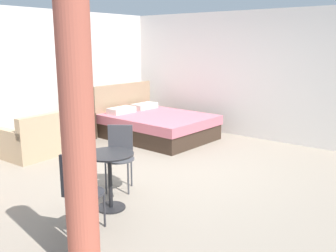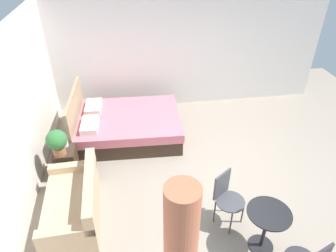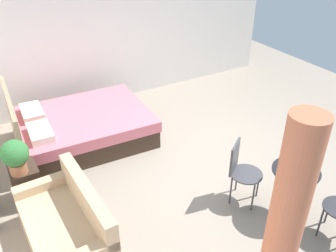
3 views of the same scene
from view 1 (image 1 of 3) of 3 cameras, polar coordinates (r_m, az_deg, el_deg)
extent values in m
cube|color=gray|center=(5.93, 0.90, -7.02)|extent=(8.59, 9.43, 0.02)
cube|color=silver|center=(7.98, -17.91, 7.18)|extent=(8.59, 0.12, 2.62)
cube|color=silver|center=(8.02, 13.24, 7.48)|extent=(0.12, 6.43, 2.62)
cube|color=#38281E|center=(7.88, -1.41, -0.76)|extent=(1.69, 2.12, 0.31)
cube|color=#C66675|center=(7.83, -1.42, 1.02)|extent=(1.73, 2.16, 0.19)
cube|color=#997F60|center=(8.53, -6.74, 2.81)|extent=(1.67, 0.13, 1.08)
cube|color=silver|center=(8.07, -7.08, 2.39)|extent=(0.59, 0.34, 0.12)
cube|color=silver|center=(8.56, -3.59, 3.05)|extent=(0.59, 0.34, 0.12)
cube|color=tan|center=(7.19, -18.17, -2.28)|extent=(1.47, 0.82, 0.42)
cube|color=tan|center=(6.86, -16.85, 0.47)|extent=(1.45, 0.19, 0.37)
cube|color=tan|center=(7.52, -14.31, 0.73)|extent=(0.17, 0.77, 0.13)
cube|color=tan|center=(6.78, -22.76, -1.15)|extent=(0.17, 0.77, 0.13)
cube|color=#38281E|center=(7.95, -12.77, -0.11)|extent=(0.42, 0.35, 0.54)
cylinder|color=#935B3D|center=(7.85, -13.67, 2.30)|extent=(0.21, 0.21, 0.16)
sphere|color=#2D6B33|center=(7.82, -13.76, 3.92)|extent=(0.35, 0.35, 0.35)
cylinder|color=silver|center=(7.94, -12.18, 2.69)|extent=(0.12, 0.12, 0.21)
cylinder|color=black|center=(4.74, -8.63, -12.13)|extent=(0.35, 0.35, 0.02)
cylinder|color=black|center=(4.61, -8.77, -8.40)|extent=(0.05, 0.05, 0.68)
cylinder|color=black|center=(4.50, -8.92, -4.24)|extent=(0.58, 0.58, 0.02)
cylinder|color=#2D2D33|center=(4.24, -9.64, -12.28)|extent=(0.02, 0.02, 0.42)
cylinder|color=#2D2D33|center=(4.37, -13.05, -11.65)|extent=(0.02, 0.02, 0.42)
cylinder|color=#2D2D33|center=(4.01, -11.55, -13.86)|extent=(0.02, 0.02, 0.42)
cylinder|color=#2D2D33|center=(4.15, -15.10, -13.12)|extent=(0.02, 0.02, 0.42)
cylinder|color=#2D2D33|center=(4.10, -12.48, -9.90)|extent=(0.53, 0.53, 0.02)
cube|color=#2D2D33|center=(3.88, -13.93, -7.61)|extent=(0.14, 0.32, 0.45)
cylinder|color=#3F3F44|center=(5.09, -9.41, -7.88)|extent=(0.02, 0.02, 0.43)
cylinder|color=#3F3F44|center=(5.03, -6.06, -8.00)|extent=(0.02, 0.02, 0.43)
cylinder|color=#3F3F44|center=(5.36, -8.75, -6.77)|extent=(0.02, 0.02, 0.43)
cylinder|color=#3F3F44|center=(5.31, -5.57, -6.87)|extent=(0.02, 0.02, 0.43)
cylinder|color=#3F3F44|center=(5.12, -7.52, -4.99)|extent=(0.59, 0.59, 0.02)
cube|color=#3F3F44|center=(5.23, -7.24, -2.09)|extent=(0.22, 0.29, 0.42)
cylinder|color=#C15B47|center=(3.19, -13.42, -2.41)|extent=(0.28, 0.28, 2.35)
camera|label=2|loc=(5.22, -50.49, 28.89)|focal=32.43mm
camera|label=3|loc=(6.46, -48.53, 21.45)|focal=38.51mm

